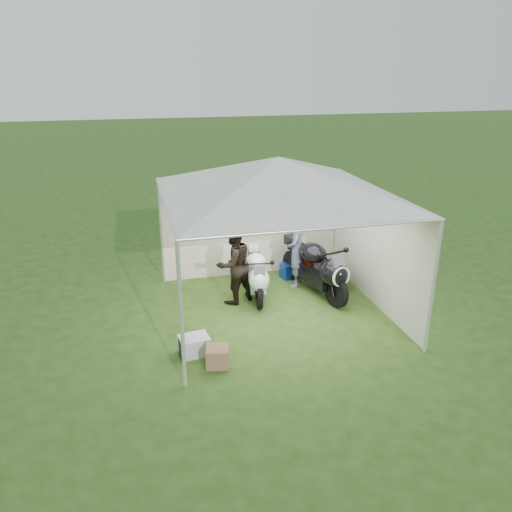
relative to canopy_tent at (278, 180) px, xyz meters
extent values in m
plane|color=#2A4715|center=(0.00, -0.03, -2.58)|extent=(80.00, 80.00, 0.00)
cylinder|color=silver|center=(-2.00, -2.03, -1.43)|extent=(0.06, 0.06, 2.30)
cylinder|color=silver|center=(2.00, -2.03, -1.43)|extent=(0.06, 0.06, 2.30)
cylinder|color=silver|center=(-2.00, 1.97, -1.43)|extent=(0.06, 0.06, 2.30)
cylinder|color=silver|center=(2.00, 1.97, -1.43)|extent=(0.06, 0.06, 2.30)
cube|color=beige|center=(0.00, 1.97, -1.43)|extent=(4.00, 0.02, 2.30)
cube|color=beige|center=(-2.00, -0.03, -1.43)|extent=(0.02, 4.00, 2.30)
cube|color=beige|center=(2.00, -0.03, -1.43)|extent=(0.02, 4.00, 2.30)
pyramid|color=white|center=(0.00, -0.03, 0.07)|extent=(5.66, 5.66, 0.70)
cube|color=#99A5B7|center=(-1.65, 1.95, -0.73)|extent=(0.22, 0.02, 0.28)
cube|color=#99A5B7|center=(-1.30, 1.95, -0.73)|extent=(0.22, 0.02, 0.28)
cube|color=#99A5B7|center=(-0.95, 1.95, -0.73)|extent=(0.22, 0.01, 0.28)
cube|color=#99A5B7|center=(-0.60, 1.95, -0.73)|extent=(0.22, 0.01, 0.28)
cube|color=#99A5B7|center=(-1.65, 1.95, -1.03)|extent=(0.22, 0.02, 0.28)
cube|color=#99A5B7|center=(-1.30, 1.95, -1.03)|extent=(0.22, 0.01, 0.28)
cube|color=#99A5B7|center=(-0.95, 1.95, -1.03)|extent=(0.22, 0.02, 0.28)
cube|color=#99A5B7|center=(-0.60, 1.95, -1.03)|extent=(0.22, 0.01, 0.28)
cylinder|color=#D8590C|center=(0.20, 1.94, -0.63)|extent=(3.20, 0.02, 0.02)
cylinder|color=black|center=(-0.29, 0.19, -2.30)|extent=(0.18, 0.56, 0.55)
cylinder|color=black|center=(-0.09, 1.46, -2.30)|extent=(0.22, 0.57, 0.55)
cube|color=silver|center=(-0.19, 0.78, -2.23)|extent=(0.44, 0.91, 0.28)
ellipsoid|color=silver|center=(-0.27, 0.28, -2.00)|extent=(0.49, 0.61, 0.46)
ellipsoid|color=silver|center=(-0.18, 0.87, -1.86)|extent=(0.49, 0.62, 0.32)
cube|color=black|center=(-0.12, 1.23, -1.91)|extent=(0.32, 0.58, 0.13)
cube|color=silver|center=(-0.08, 1.53, -1.84)|extent=(0.24, 0.30, 0.17)
cube|color=black|center=(-0.14, 1.14, -2.07)|extent=(0.17, 0.51, 0.09)
cube|color=#3F474C|center=(-0.29, 0.17, -1.77)|extent=(0.24, 0.17, 0.19)
cylinder|color=black|center=(1.19, -0.12, -2.24)|extent=(0.27, 0.68, 0.67)
cylinder|color=black|center=(0.81, 1.39, -2.24)|extent=(0.32, 0.69, 0.67)
cube|color=black|center=(1.01, 0.58, -2.15)|extent=(0.62, 1.12, 0.33)
ellipsoid|color=black|center=(1.16, -0.02, -1.88)|extent=(0.65, 0.77, 0.56)
ellipsoid|color=black|center=(0.99, 0.69, -1.71)|extent=(0.64, 0.78, 0.39)
cube|color=black|center=(0.88, 1.12, -1.77)|extent=(0.44, 0.72, 0.16)
cube|color=black|center=(0.79, 1.48, -1.68)|extent=(0.32, 0.38, 0.20)
cube|color=maroon|center=(0.91, 1.01, -1.96)|extent=(0.26, 0.62, 0.11)
cube|color=#3F474C|center=(1.19, -0.15, -1.59)|extent=(0.30, 0.22, 0.23)
cylinder|color=white|center=(1.22, -0.25, -1.88)|extent=(0.40, 0.12, 0.40)
cube|color=blue|center=(0.79, 1.50, -2.40)|extent=(0.51, 0.38, 0.34)
imported|color=black|center=(-0.70, 0.60, -1.76)|extent=(0.97, 0.89, 1.62)
imported|color=slate|center=(0.76, 1.06, -1.77)|extent=(0.62, 0.70, 1.60)
cube|color=black|center=(1.46, 0.73, -2.30)|extent=(0.64, 0.56, 0.55)
cube|color=silver|center=(-1.75, -1.18, -2.42)|extent=(0.52, 0.43, 0.32)
cube|color=brown|center=(-1.44, -1.60, -2.42)|extent=(0.42, 0.42, 0.32)
camera|label=1|loc=(-2.50, -8.37, 1.89)|focal=35.00mm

